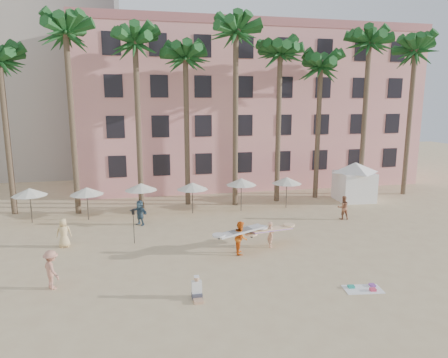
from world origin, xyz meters
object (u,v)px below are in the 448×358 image
at_px(carrier_white, 241,237).
at_px(carrier_yellow, 271,232).
at_px(cabana, 354,178).
at_px(pink_hotel, 245,109).

bearing_deg(carrier_white, carrier_yellow, 17.52).
relative_size(carrier_yellow, carrier_white, 1.03).
bearing_deg(cabana, pink_hotel, 119.24).
distance_m(pink_hotel, carrier_yellow, 23.53).
xyz_separation_m(pink_hotel, carrier_yellow, (-4.33, -22.02, -7.07)).
height_order(pink_hotel, carrier_yellow, pink_hotel).
xyz_separation_m(cabana, carrier_yellow, (-11.22, -9.70, -1.13)).
distance_m(pink_hotel, carrier_white, 24.57).
height_order(cabana, carrier_white, cabana).
relative_size(pink_hotel, carrier_white, 11.53).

